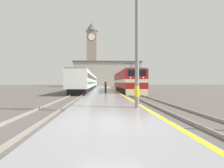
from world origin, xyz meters
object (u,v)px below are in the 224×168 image
Objects in this scene: passenger_train at (89,82)px; catenary_mast at (139,30)px; person_on_platform at (106,86)px; clock_tower at (92,52)px; locomotive_train at (126,82)px.

catenary_mast is (5.28, -34.48, 2.71)m from passenger_train.
person_on_platform is (-1.52, 14.74, -3.43)m from catenary_mast.
catenary_mast is 73.76m from clock_tower.
locomotive_train is 7.11m from person_on_platform.
catenary_mast is 4.94× the size of person_on_platform.
person_on_platform is 59.90m from clock_tower.
person_on_platform is at bearing -122.52° from locomotive_train.
person_on_platform is at bearing 95.89° from catenary_mast.
passenger_train is at bearing 118.78° from locomotive_train.
passenger_train is 20.11m from person_on_platform.
passenger_train is 25.94× the size of person_on_platform.
passenger_train is at bearing 98.70° from catenary_mast.
locomotive_train is 10.47× the size of person_on_platform.
clock_tower is (-8.85, 51.91, 13.95)m from locomotive_train.
passenger_train is 1.52× the size of clock_tower.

